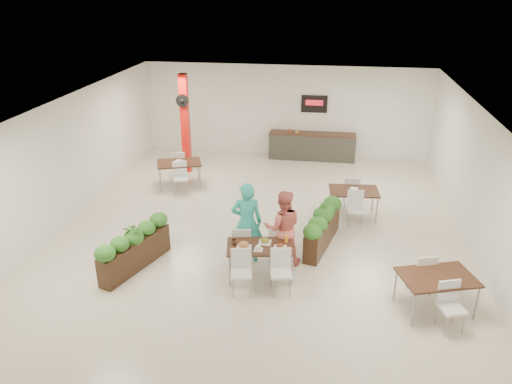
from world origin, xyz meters
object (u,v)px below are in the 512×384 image
(side_table_a, at_px, (179,166))
(side_table_c, at_px, (437,281))
(diner_man, at_px, (247,222))
(side_table_b, at_px, (354,194))
(diner_woman, at_px, (283,228))
(main_table, at_px, (260,251))
(planter_left, at_px, (135,247))
(red_column, at_px, (185,123))
(planter_right, at_px, (323,226))
(service_counter, at_px, (312,146))

(side_table_a, relative_size, side_table_c, 1.00)
(diner_man, xyz_separation_m, side_table_b, (2.41, 2.67, -0.30))
(diner_woman, xyz_separation_m, side_table_b, (1.61, 2.67, -0.23))
(side_table_b, bearing_deg, main_table, -125.81)
(diner_woman, bearing_deg, planter_left, 2.68)
(main_table, distance_m, side_table_a, 5.71)
(side_table_b, bearing_deg, red_column, 149.16)
(red_column, xyz_separation_m, side_table_c, (6.77, -6.59, -1.00))
(planter_right, height_order, side_table_a, planter_right)
(planter_left, xyz_separation_m, side_table_b, (4.76, 3.39, 0.11))
(diner_woman, bearing_deg, side_table_a, -58.65)
(side_table_b, bearing_deg, diner_woman, -125.63)
(diner_woman, height_order, planter_left, diner_woman)
(main_table, relative_size, planter_right, 0.88)
(diner_man, distance_m, side_table_c, 4.08)
(planter_right, distance_m, side_table_b, 1.91)
(diner_woman, distance_m, side_table_b, 3.13)
(main_table, height_order, diner_woman, diner_woman)
(red_column, xyz_separation_m, main_table, (3.30, -5.95, -1.01))
(planter_right, xyz_separation_m, side_table_b, (0.76, 1.74, 0.12))
(side_table_b, relative_size, side_table_c, 0.99)
(planter_right, height_order, side_table_b, planter_right)
(service_counter, height_order, planter_right, service_counter)
(planter_right, distance_m, side_table_a, 5.45)
(main_table, bearing_deg, service_counter, 84.91)
(planter_right, distance_m, side_table_c, 3.13)
(planter_left, xyz_separation_m, side_table_c, (6.21, -0.58, 0.11))
(main_table, distance_m, planter_left, 2.75)
(side_table_a, distance_m, side_table_b, 5.40)
(main_table, height_order, planter_left, planter_left)
(red_column, relative_size, side_table_c, 1.92)
(diner_man, height_order, diner_woman, diner_man)
(planter_left, xyz_separation_m, side_table_a, (-0.45, 4.79, 0.11))
(diner_man, bearing_deg, main_table, 110.68)
(red_column, distance_m, planter_left, 6.14)
(service_counter, height_order, side_table_a, service_counter)
(red_column, height_order, service_counter, red_column)
(service_counter, height_order, diner_man, service_counter)
(service_counter, relative_size, side_table_b, 1.82)
(diner_man, xyz_separation_m, side_table_a, (-2.80, 4.07, -0.30))
(red_column, height_order, planter_right, red_column)
(main_table, xyz_separation_m, planter_right, (1.26, 1.59, -0.12))
(main_table, height_order, planter_right, planter_right)
(main_table, distance_m, side_table_b, 3.90)
(planter_right, height_order, side_table_c, planter_right)
(diner_woman, bearing_deg, red_column, -65.11)
(service_counter, xyz_separation_m, diner_man, (-1.09, -7.16, 0.45))
(diner_man, bearing_deg, planter_left, 6.81)
(service_counter, xyz_separation_m, main_table, (-0.70, -7.82, 0.14))
(side_table_b, bearing_deg, side_table_c, -74.53)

